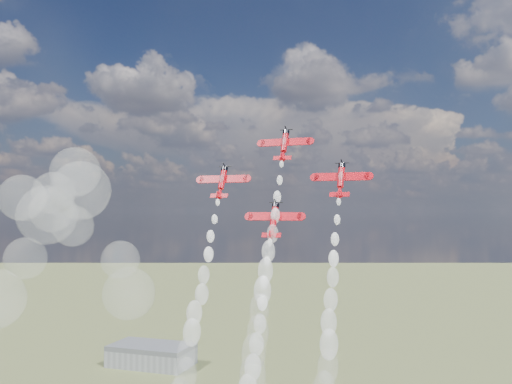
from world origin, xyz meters
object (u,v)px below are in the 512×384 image
Objects in this scene: plane_slot at (274,219)px; plane_left at (222,181)px; plane_lead at (284,144)px; plane_right at (341,179)px; hangar at (151,355)px.

plane_left is at bearing 162.49° from plane_slot.
plane_lead reaches higher than plane_right.
plane_lead reaches higher than plane_left.
plane_left is 18.25m from plane_slot.
hangar is 3.90× the size of plane_lead.
plane_slot is (133.69, -180.55, 87.75)m from hangar.
plane_right is (29.91, 0.00, 0.00)m from plane_left.
plane_right is 1.00× the size of plane_slot.
plane_lead is 1.00× the size of plane_slot.
plane_lead is at bearing 90.00° from plane_slot.
plane_left reaches higher than hangar.
plane_slot reaches higher than hangar.
plane_slot is (0.00, -9.44, -18.69)m from plane_lead.
hangar is at bearing 124.03° from plane_left.
plane_left reaches higher than plane_slot.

